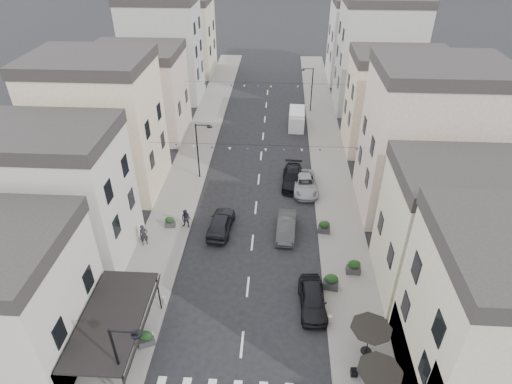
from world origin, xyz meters
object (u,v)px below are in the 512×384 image
(delivery_van, at_px, (297,118))
(parked_car_d, at_px, (293,178))
(pedestrian_b, at_px, (186,219))
(pedestrian_a, at_px, (144,235))
(parked_car_b, at_px, (286,227))
(parked_car_c, at_px, (305,184))
(parked_car_a, at_px, (313,299))
(parked_car_e, at_px, (221,223))

(delivery_van, bearing_deg, parked_car_d, -90.48)
(pedestrian_b, bearing_deg, pedestrian_a, -130.46)
(parked_car_b, xyz_separation_m, delivery_van, (1.30, 21.72, 0.41))
(parked_car_b, distance_m, delivery_van, 21.76)
(pedestrian_a, bearing_deg, parked_car_c, 6.23)
(parked_car_a, xyz_separation_m, parked_car_e, (-7.40, 8.08, 0.04))
(parked_car_e, bearing_deg, parked_car_b, -176.16)
(parked_car_b, bearing_deg, pedestrian_b, -178.42)
(parked_car_c, distance_m, pedestrian_b, 12.35)
(parked_car_c, height_order, parked_car_d, parked_car_d)
(parked_car_d, xyz_separation_m, pedestrian_b, (-9.24, -7.70, 0.27))
(parked_car_c, distance_m, parked_car_e, 10.06)
(parked_car_a, distance_m, parked_car_e, 10.95)
(parked_car_d, distance_m, parked_car_e, 10.04)
(delivery_van, distance_m, pedestrian_b, 23.65)
(delivery_van, bearing_deg, pedestrian_b, -112.49)
(parked_car_e, bearing_deg, parked_car_d, -123.76)
(pedestrian_a, bearing_deg, delivery_van, 33.67)
(parked_car_a, height_order, pedestrian_a, pedestrian_a)
(parked_car_b, distance_m, parked_car_d, 7.97)
(parked_car_a, relative_size, delivery_van, 0.91)
(parked_car_a, relative_size, pedestrian_b, 2.52)
(parked_car_c, xyz_separation_m, delivery_van, (-0.50, 14.82, 0.43))
(parked_car_d, xyz_separation_m, delivery_van, (0.66, 13.77, 0.40))
(parked_car_c, height_order, pedestrian_a, pedestrian_a)
(parked_car_c, xyz_separation_m, parked_car_e, (-7.40, -6.82, 0.09))
(parked_car_a, bearing_deg, parked_car_c, 87.18)
(parked_car_c, distance_m, delivery_van, 14.83)
(parked_car_a, relative_size, parked_car_d, 0.88)
(delivery_van, height_order, pedestrian_b, delivery_van)
(parked_car_a, relative_size, parked_car_b, 1.02)
(delivery_van, distance_m, pedestrian_a, 27.18)
(parked_car_c, relative_size, pedestrian_a, 2.68)
(parked_car_b, bearing_deg, parked_car_d, 88.59)
(parked_car_b, xyz_separation_m, parked_car_c, (1.80, 6.90, -0.01))
(parked_car_d, relative_size, delivery_van, 1.03)
(parked_car_b, xyz_separation_m, pedestrian_b, (-8.60, 0.24, 0.28))
(pedestrian_a, height_order, pedestrian_b, pedestrian_a)
(parked_car_d, height_order, pedestrian_a, pedestrian_a)
(parked_car_d, height_order, parked_car_e, parked_car_e)
(parked_car_e, xyz_separation_m, pedestrian_b, (-3.00, 0.16, 0.21))
(parked_car_a, height_order, parked_car_c, parked_car_a)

